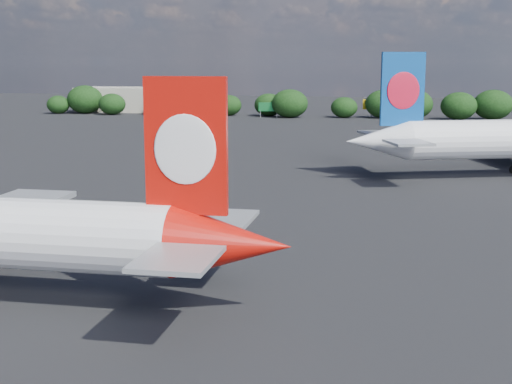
# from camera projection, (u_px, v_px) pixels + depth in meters

# --- Properties ---
(ground) EXTENTS (500.00, 500.00, 0.00)m
(ground) POSITION_uv_depth(u_px,v_px,m) (221.00, 183.00, 98.28)
(ground) COLOR black
(ground) RESTS_ON ground
(terminal_building) EXTENTS (42.00, 16.00, 8.00)m
(terminal_building) POSITION_uv_depth(u_px,v_px,m) (141.00, 100.00, 238.45)
(terminal_building) COLOR #A39D8D
(terminal_building) RESTS_ON ground
(highway_sign) EXTENTS (6.00, 0.30, 4.50)m
(highway_sign) POSITION_uv_depth(u_px,v_px,m) (269.00, 107.00, 212.87)
(highway_sign) COLOR #14652C
(highway_sign) RESTS_ON ground
(billboard_yellow) EXTENTS (5.00, 0.30, 5.50)m
(billboard_yellow) POSITION_uv_depth(u_px,v_px,m) (371.00, 105.00, 211.86)
(billboard_yellow) COLOR gold
(billboard_yellow) RESTS_ON ground
(horizon_treeline) EXTENTS (199.97, 15.30, 9.07)m
(horizon_treeline) POSITION_uv_depth(u_px,v_px,m) (366.00, 105.00, 210.43)
(horizon_treeline) COLOR black
(horizon_treeline) RESTS_ON ground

